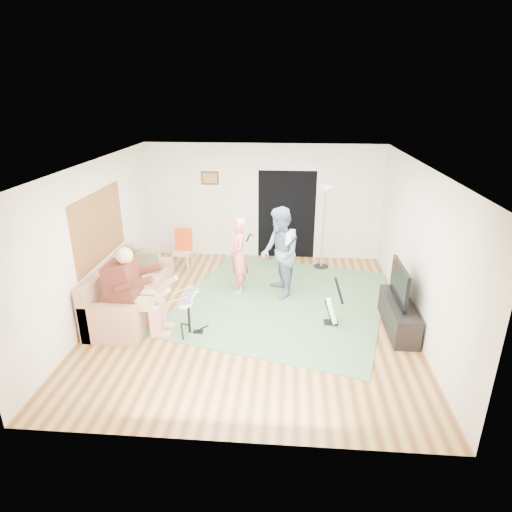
{
  "coord_description": "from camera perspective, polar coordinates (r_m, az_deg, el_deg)",
  "views": [
    {
      "loc": [
        0.6,
        -6.8,
        3.81
      ],
      "look_at": [
        0.04,
        0.3,
        1.04
      ],
      "focal_mm": 30.0,
      "sensor_mm": 36.0,
      "label": 1
    }
  ],
  "objects": [
    {
      "name": "floor",
      "position": [
        7.82,
        -0.45,
        -7.9
      ],
      "size": [
        6.0,
        6.0,
        0.0
      ],
      "primitive_type": "plane",
      "color": "brown",
      "rests_on": "ground"
    },
    {
      "name": "walls",
      "position": [
        7.26,
        -0.48,
        1.45
      ],
      "size": [
        5.5,
        6.0,
        2.7
      ],
      "primitive_type": null,
      "color": "silver",
      "rests_on": "floor"
    },
    {
      "name": "ceiling",
      "position": [
        6.92,
        -0.52,
        12.04
      ],
      "size": [
        6.0,
        6.0,
        0.0
      ],
      "primitive_type": "plane",
      "rotation": [
        3.14,
        0.0,
        0.0
      ],
      "color": "white",
      "rests_on": "walls"
    },
    {
      "name": "window_blinds",
      "position": [
        8.08,
        -20.17,
        3.7
      ],
      "size": [
        0.0,
        2.05,
        2.05
      ],
      "primitive_type": "plane",
      "rotation": [
        1.57,
        0.0,
        1.57
      ],
      "color": "brown",
      "rests_on": "walls"
    },
    {
      "name": "doorway",
      "position": [
        10.17,
        4.1,
        5.47
      ],
      "size": [
        2.1,
        0.0,
        2.1
      ],
      "primitive_type": "plane",
      "rotation": [
        1.57,
        0.0,
        0.0
      ],
      "color": "black",
      "rests_on": "walls"
    },
    {
      "name": "picture_frame",
      "position": [
        10.14,
        -6.16,
        10.29
      ],
      "size": [
        0.42,
        0.03,
        0.32
      ],
      "primitive_type": "cube",
      "color": "#3F2314",
      "rests_on": "walls"
    },
    {
      "name": "area_rug",
      "position": [
        8.32,
        3.51,
        -5.97
      ],
      "size": [
        4.55,
        4.74,
        0.02
      ],
      "primitive_type": "cube",
      "rotation": [
        0.0,
        0.0,
        -0.26
      ],
      "color": "#466D42",
      "rests_on": "floor"
    },
    {
      "name": "sofa",
      "position": [
        8.16,
        -16.87,
        -5.17
      ],
      "size": [
        0.93,
        2.26,
        0.92
      ],
      "color": "#A87654",
      "rests_on": "floor"
    },
    {
      "name": "drummer",
      "position": [
        7.34,
        -15.58,
        -5.66
      ],
      "size": [
        0.97,
        0.54,
        1.49
      ],
      "color": "#532117",
      "rests_on": "sofa"
    },
    {
      "name": "drum_kit",
      "position": [
        7.23,
        -8.93,
        -7.98
      ],
      "size": [
        0.38,
        0.69,
        0.71
      ],
      "color": "black",
      "rests_on": "floor"
    },
    {
      "name": "singer",
      "position": [
        8.42,
        -2.35,
        0.06
      ],
      "size": [
        0.5,
        0.64,
        1.53
      ],
      "primitive_type": "imported",
      "rotation": [
        0.0,
        0.0,
        -1.31
      ],
      "color": "#FC6D73",
      "rests_on": "floor"
    },
    {
      "name": "microphone",
      "position": [
        8.27,
        -1.01,
        2.46
      ],
      "size": [
        0.06,
        0.06,
        0.24
      ],
      "primitive_type": null,
      "color": "black",
      "rests_on": "singer"
    },
    {
      "name": "guitarist",
      "position": [
        8.2,
        3.17,
        0.39
      ],
      "size": [
        0.89,
        1.02,
        1.78
      ],
      "primitive_type": "imported",
      "rotation": [
        0.0,
        0.0,
        -1.29
      ],
      "color": "slate",
      "rests_on": "floor"
    },
    {
      "name": "guitar_held",
      "position": [
        8.09,
        4.64,
        2.47
      ],
      "size": [
        0.29,
        0.61,
        0.26
      ],
      "primitive_type": null,
      "rotation": [
        0.0,
        0.0,
        -0.29
      ],
      "color": "silver",
      "rests_on": "guitarist"
    },
    {
      "name": "guitar_spare",
      "position": [
        7.55,
        10.12,
        -7.2
      ],
      "size": [
        0.32,
        0.29,
        0.89
      ],
      "color": "black",
      "rests_on": "floor"
    },
    {
      "name": "torchiere_lamp",
      "position": [
        9.54,
        9.09,
        5.7
      ],
      "size": [
        0.34,
        0.34,
        1.88
      ],
      "color": "black",
      "rests_on": "floor"
    },
    {
      "name": "dining_chair",
      "position": [
        9.7,
        -9.74,
        -0.04
      ],
      "size": [
        0.42,
        0.44,
        0.94
      ],
      "rotation": [
        0.0,
        0.0,
        -0.05
      ],
      "color": "tan",
      "rests_on": "floor"
    },
    {
      "name": "tv_cabinet",
      "position": [
        7.68,
        18.45,
        -7.54
      ],
      "size": [
        0.4,
        1.4,
        0.5
      ],
      "primitive_type": "cube",
      "color": "black",
      "rests_on": "floor"
    },
    {
      "name": "television",
      "position": [
        7.41,
        18.61,
        -3.46
      ],
      "size": [
        0.06,
        1.0,
        0.62
      ],
      "primitive_type": "cube",
      "color": "black",
      "rests_on": "tv_cabinet"
    }
  ]
}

